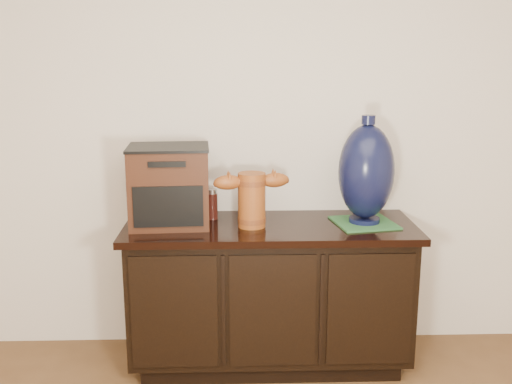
{
  "coord_description": "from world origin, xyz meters",
  "views": [
    {
      "loc": [
        -0.16,
        -0.66,
        1.6
      ],
      "look_at": [
        -0.07,
        2.18,
        0.93
      ],
      "focal_mm": 42.0,
      "sensor_mm": 36.0,
      "label": 1
    }
  ],
  "objects_px": {
    "tv_radio": "(169,186)",
    "lamp_base": "(366,172)",
    "sideboard": "(270,293)",
    "spray_can": "(212,204)",
    "terracotta_vessel": "(252,197)"
  },
  "relations": [
    {
      "from": "sideboard",
      "to": "lamp_base",
      "type": "relative_size",
      "value": 2.72
    },
    {
      "from": "sideboard",
      "to": "spray_can",
      "type": "xyz_separation_m",
      "value": [
        -0.29,
        0.11,
        0.45
      ]
    },
    {
      "from": "sideboard",
      "to": "tv_radio",
      "type": "bearing_deg",
      "value": 177.88
    },
    {
      "from": "sideboard",
      "to": "lamp_base",
      "type": "distance_m",
      "value": 0.79
    },
    {
      "from": "lamp_base",
      "to": "tv_radio",
      "type": "bearing_deg",
      "value": 179.08
    },
    {
      "from": "tv_radio",
      "to": "spray_can",
      "type": "xyz_separation_m",
      "value": [
        0.21,
        0.1,
        -0.12
      ]
    },
    {
      "from": "sideboard",
      "to": "lamp_base",
      "type": "xyz_separation_m",
      "value": [
        0.48,
        0.0,
        0.63
      ]
    },
    {
      "from": "tv_radio",
      "to": "lamp_base",
      "type": "relative_size",
      "value": 0.77
    },
    {
      "from": "sideboard",
      "to": "spray_can",
      "type": "bearing_deg",
      "value": 158.59
    },
    {
      "from": "sideboard",
      "to": "lamp_base",
      "type": "bearing_deg",
      "value": 0.35
    },
    {
      "from": "terracotta_vessel",
      "to": "lamp_base",
      "type": "relative_size",
      "value": 0.72
    },
    {
      "from": "tv_radio",
      "to": "spray_can",
      "type": "height_order",
      "value": "tv_radio"
    },
    {
      "from": "terracotta_vessel",
      "to": "lamp_base",
      "type": "distance_m",
      "value": 0.58
    },
    {
      "from": "tv_radio",
      "to": "lamp_base",
      "type": "distance_m",
      "value": 0.98
    },
    {
      "from": "sideboard",
      "to": "terracotta_vessel",
      "type": "height_order",
      "value": "terracotta_vessel"
    }
  ]
}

